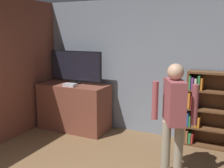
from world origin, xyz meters
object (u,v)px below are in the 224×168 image
television (76,67)px  person (174,110)px  game_console (70,85)px  bookshelf (205,109)px

television → person: size_ratio=0.75×
game_console → bookshelf: (2.55, 0.51, -0.31)m
person → bookshelf: bearing=141.9°
bookshelf → game_console: bearing=-168.7°
bookshelf → person: size_ratio=0.84×
television → game_console: 0.46m
game_console → person: (2.25, -0.77, -0.03)m
game_console → person: person is taller
game_console → person: size_ratio=0.16×
television → person: bearing=-24.9°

